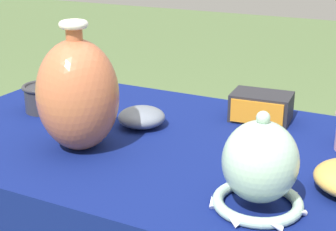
% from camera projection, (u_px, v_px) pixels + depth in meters
% --- Properties ---
extents(display_table, '(1.30, 0.76, 0.80)m').
position_uv_depth(display_table, '(166.00, 173.00, 1.31)').
color(display_table, '#38383D').
rests_on(display_table, ground_plane).
extents(vase_tall_bulbous, '(0.20, 0.20, 0.31)m').
position_uv_depth(vase_tall_bulbous, '(78.00, 94.00, 1.21)').
color(vase_tall_bulbous, '#BC6642').
rests_on(vase_tall_bulbous, display_table).
extents(vase_dome_bell, '(0.18, 0.19, 0.20)m').
position_uv_depth(vase_dome_bell, '(260.00, 169.00, 0.96)').
color(vase_dome_bell, '#A8CCB7').
rests_on(vase_dome_bell, display_table).
extents(mosaic_tile_box, '(0.17, 0.13, 0.08)m').
position_uv_depth(mosaic_tile_box, '(261.00, 107.00, 1.43)').
color(mosaic_tile_box, '#232328').
rests_on(mosaic_tile_box, display_table).
extents(bowl_shallow_slate, '(0.13, 0.13, 0.05)m').
position_uv_depth(bowl_shallow_slate, '(142.00, 117.00, 1.39)').
color(bowl_shallow_slate, slate).
rests_on(bowl_shallow_slate, display_table).
extents(cup_wide_charcoal, '(0.12, 0.12, 0.08)m').
position_uv_depth(cup_wide_charcoal, '(44.00, 97.00, 1.50)').
color(cup_wide_charcoal, '#2D2D33').
rests_on(cup_wide_charcoal, display_table).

